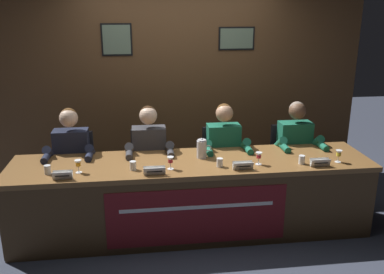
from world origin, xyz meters
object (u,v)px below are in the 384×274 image
chair_far_left (76,175)px  juice_glass_center_left (170,161)px  panelist_center_right (225,151)px  chair_center_right (221,168)px  water_cup_center_left (133,166)px  juice_glass_center_right (259,156)px  water_cup_center_right (220,163)px  chair_far_right (289,165)px  chair_center_left (150,171)px  juice_glass_far_right (339,154)px  nameplate_center_left (154,171)px  juice_glass_far_left (78,164)px  water_cup_far_left (48,170)px  conference_table (193,188)px  nameplate_far_left (63,175)px  panelist_center_left (150,154)px  water_cup_far_right (302,160)px  nameplate_center_right (243,166)px  nameplate_far_right (320,162)px  water_pitcher_central (202,149)px  panelist_far_left (71,157)px  panelist_far_right (297,148)px

chair_far_left → juice_glass_center_left: size_ratio=7.22×
panelist_center_right → chair_center_right: bearing=90.0°
water_cup_center_left → juice_glass_center_right: juice_glass_center_right is taller
water_cup_center_right → chair_far_right: 1.30m
chair_center_left → juice_glass_far_right: chair_center_left is taller
juice_glass_center_left → panelist_center_right: 0.87m
chair_center_left → nameplate_center_left: chair_center_left is taller
juice_glass_far_left → panelist_center_right: panelist_center_right is taller
chair_far_left → panelist_center_right: panelist_center_right is taller
panelist_center_right → juice_glass_far_left: bearing=-159.5°
water_cup_far_left → panelist_center_right: panelist_center_right is taller
conference_table → nameplate_far_left: 1.24m
chair_far_left → water_cup_center_right: (1.47, -0.77, 0.36)m
chair_far_left → juice_glass_far_left: (0.15, -0.75, 0.41)m
nameplate_far_left → panelist_center_left: (0.79, 0.70, -0.09)m
juice_glass_center_right → water_cup_far_right: 0.43m
nameplate_center_right → chair_center_left: bearing=134.5°
chair_far_right → nameplate_far_right: bearing=-91.9°
chair_far_left → chair_center_left: bearing=0.0°
juice_glass_far_left → nameplate_center_right: 1.53m
chair_far_left → panelist_center_right: bearing=-6.9°
juice_glass_center_right → water_pitcher_central: bearing=153.8°
nameplate_far_left → chair_far_right: (2.43, 0.90, -0.36)m
nameplate_far_right → water_cup_far_right: bearing=149.4°
panelist_center_left → water_cup_far_right: size_ratio=14.39×
juice_glass_far_left → water_cup_far_right: (2.13, -0.04, -0.05)m
nameplate_far_left → nameplate_far_right: bearing=0.4°
nameplate_center_left → water_cup_far_right: (1.43, 0.10, -0.00)m
juice_glass_center_left → juice_glass_far_left: bearing=178.7°
chair_far_left → juice_glass_center_left: (1.00, -0.77, 0.41)m
panelist_center_right → water_pitcher_central: 0.45m
panelist_center_left → juice_glass_far_right: 1.93m
nameplate_far_right → water_cup_center_right: bearing=173.4°
juice_glass_center_right → chair_center_left: bearing=143.9°
conference_table → panelist_center_left: (-0.41, 0.50, 0.19)m
juice_glass_far_left → water_cup_center_right: 1.32m
chair_far_left → juice_glass_center_right: 2.05m
water_cup_far_left → juice_glass_center_right: juice_glass_center_right is taller
panelist_far_left → panelist_far_right: 2.46m
panelist_center_right → water_cup_far_left: bearing=-162.6°
nameplate_center_right → water_pitcher_central: size_ratio=0.91×
chair_center_left → nameplate_center_left: (0.03, -0.90, 0.36)m
chair_far_left → panelist_center_right: 1.67m
panelist_center_left → water_pitcher_central: size_ratio=5.82×
chair_center_right → water_cup_center_right: (-0.17, -0.77, 0.36)m
juice_glass_far_left → water_cup_far_left: size_ratio=1.46×
water_cup_far_left → water_cup_center_left: bearing=0.5°
water_cup_center_right → water_cup_far_right: bearing=-1.6°
chair_far_left → nameplate_far_right: 2.61m
juice_glass_center_left → chair_center_right: (0.64, 0.77, -0.41)m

